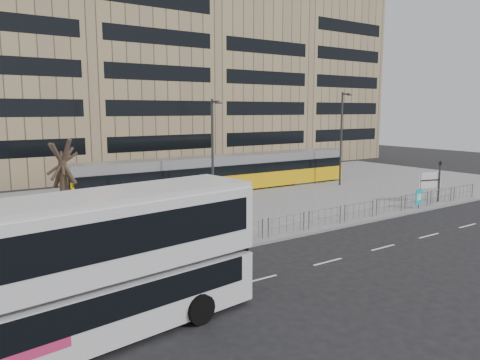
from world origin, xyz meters
TOP-DOWN VIEW (x-y plane):
  - ground at (0.00, 0.00)m, footprint 120.00×120.00m
  - plaza at (0.00, 12.00)m, footprint 64.00×24.00m
  - kerb at (0.00, 0.05)m, footprint 64.00×0.25m
  - building_row at (1.55, 34.27)m, footprint 70.40×18.40m
  - pedestrian_barrier at (2.00, 0.50)m, footprint 32.07×0.07m
  - road_markings at (1.00, -4.00)m, footprint 62.00×0.12m
  - double_decker_bus at (-13.55, -5.26)m, footprint 11.60×4.07m
  - tram at (4.08, 14.31)m, footprint 25.91×3.01m
  - station_sign at (14.03, 1.30)m, footprint 1.92×0.60m
  - ad_panel at (11.41, 0.40)m, footprint 0.72×0.08m
  - pedestrian at (-4.94, 8.49)m, footprint 0.50×0.65m
  - traffic_light_west at (-9.36, 1.10)m, footprint 0.17×0.21m
  - traffic_light_east at (14.76, 1.02)m, footprint 0.23×0.25m
  - lamp_post_west at (-0.01, 9.40)m, footprint 0.45×1.04m
  - lamp_post_east at (14.59, 10.79)m, footprint 0.45×1.04m
  - bare_tree at (-10.63, 8.39)m, footprint 4.48×4.48m

SIDE VIEW (x-z plane):
  - ground at x=0.00m, z-range 0.00..0.00m
  - road_markings at x=1.00m, z-range 0.00..0.01m
  - kerb at x=0.00m, z-range -0.01..0.16m
  - plaza at x=0.00m, z-range 0.00..0.15m
  - ad_panel at x=11.41m, z-range 0.26..1.62m
  - pedestrian at x=-4.94m, z-range 0.15..1.74m
  - pedestrian_barrier at x=2.00m, z-range 0.43..1.53m
  - tram at x=4.08m, z-range 0.15..3.20m
  - station_sign at x=14.03m, z-range 0.59..2.86m
  - traffic_light_west at x=-9.36m, z-range 0.57..3.67m
  - traffic_light_east at x=14.76m, z-range 0.57..3.67m
  - double_decker_bus at x=-13.55m, z-range 0.18..4.73m
  - lamp_post_west at x=-0.01m, z-range 0.52..8.16m
  - lamp_post_east at x=14.59m, z-range 0.53..9.00m
  - bare_tree at x=-10.63m, z-range 1.82..9.27m
  - building_row at x=1.55m, z-range -2.69..28.51m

